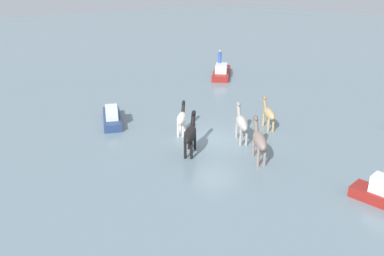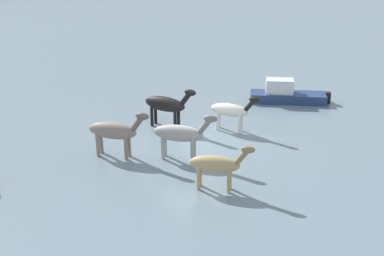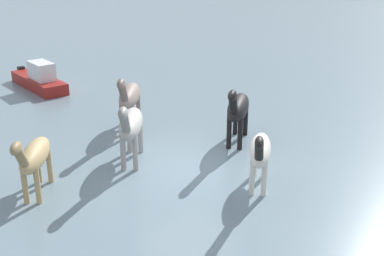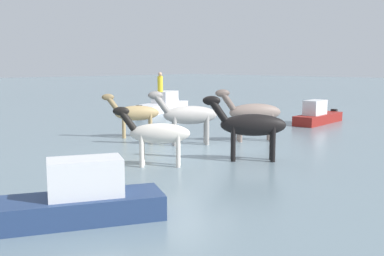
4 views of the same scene
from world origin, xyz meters
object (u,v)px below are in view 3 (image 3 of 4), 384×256
object	(u,v)px
horse_mid_herd	(260,151)
horse_dark_mare	(238,108)
horse_pinto_flank	(34,157)
horse_dun_straggler	(131,125)
horse_gray_outer	(129,97)
boat_launch_far	(39,81)

from	to	relation	value
horse_mid_herd	horse_dark_mare	world-z (taller)	horse_dark_mare
horse_pinto_flank	horse_dun_straggler	bearing A→B (deg)	130.10
horse_mid_herd	horse_gray_outer	size ratio (longest dim) A/B	0.80
horse_dun_straggler	horse_mid_herd	distance (m)	3.51
horse_mid_herd	horse_gray_outer	bearing A→B (deg)	-127.44
horse_dark_mare	horse_pinto_flank	distance (m)	5.85
horse_dun_straggler	horse_gray_outer	xyz separation A→B (m)	(-2.27, 1.14, 0.01)
boat_launch_far	horse_dun_straggler	bearing A→B (deg)	-6.69
horse_dun_straggler	horse_mid_herd	bearing A→B (deg)	66.81
boat_launch_far	horse_gray_outer	bearing A→B (deg)	2.98
horse_dun_straggler	horse_mid_herd	size ratio (longest dim) A/B	1.26
horse_mid_herd	horse_dark_mare	distance (m)	2.81
horse_dark_mare	horse_mid_herd	bearing A→B (deg)	19.34
horse_dun_straggler	horse_gray_outer	distance (m)	2.54
horse_dun_straggler	horse_dark_mare	xyz separation A→B (m)	(0.54, 3.20, 0.00)
horse_mid_herd	horse_pinto_flank	bearing A→B (deg)	-75.75
horse_gray_outer	horse_pinto_flank	world-z (taller)	horse_gray_outer
horse_dun_straggler	horse_dark_mare	distance (m)	3.24
horse_dun_straggler	horse_dark_mare	bearing A→B (deg)	115.73
horse_dark_mare	horse_gray_outer	size ratio (longest dim) A/B	0.95
horse_gray_outer	boat_launch_far	size ratio (longest dim) A/B	0.59
horse_dun_straggler	horse_pinto_flank	bearing A→B (deg)	-47.82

